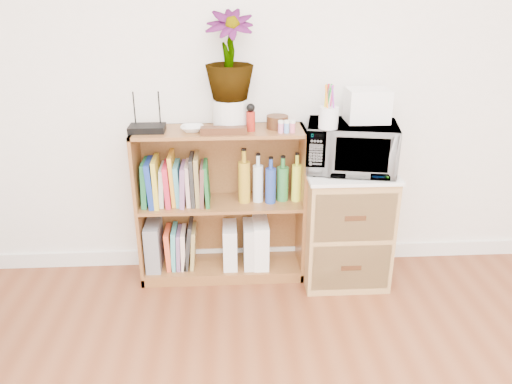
{
  "coord_description": "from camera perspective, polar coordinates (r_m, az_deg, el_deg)",
  "views": [
    {
      "loc": [
        -0.3,
        -0.68,
        1.71
      ],
      "look_at": [
        -0.15,
        1.95,
        0.62
      ],
      "focal_mm": 35.0,
      "sensor_mm": 36.0,
      "label": 1
    }
  ],
  "objects": [
    {
      "name": "trinket_box",
      "position": [
        2.78,
        -3.7,
        7.01
      ],
      "size": [
        0.26,
        0.06,
        0.04
      ],
      "primitive_type": "cube",
      "color": "#3B1C10",
      "rests_on": "bookshelf"
    },
    {
      "name": "liquor_bottles",
      "position": [
        2.99,
        2.17,
        1.64
      ],
      "size": [
        0.45,
        0.07,
        0.32
      ],
      "color": "gold",
      "rests_on": "bookshelf"
    },
    {
      "name": "paint_jars",
      "position": [
        2.81,
        3.52,
        7.26
      ],
      "size": [
        0.1,
        0.04,
        0.05
      ],
      "primitive_type": "cube",
      "color": "pink",
      "rests_on": "bookshelf"
    },
    {
      "name": "skirting_board",
      "position": [
        3.37,
        2.24,
        -7.03
      ],
      "size": [
        4.0,
        0.02,
        0.1
      ],
      "primitive_type": "cube",
      "color": "white",
      "rests_on": "ground"
    },
    {
      "name": "plant_pot",
      "position": [
        2.88,
        -2.95,
        8.88
      ],
      "size": [
        0.2,
        0.2,
        0.17
      ],
      "primitive_type": "cylinder",
      "color": "silver",
      "rests_on": "bookshelf"
    },
    {
      "name": "wicker_unit",
      "position": [
        3.11,
        10.08,
        -3.85
      ],
      "size": [
        0.5,
        0.45,
        0.7
      ],
      "primitive_type": "cube",
      "color": "#9E7542",
      "rests_on": "ground"
    },
    {
      "name": "microwave",
      "position": [
        2.91,
        10.8,
        5.07
      ],
      "size": [
        0.56,
        0.43,
        0.28
      ],
      "primitive_type": "imported",
      "rotation": [
        0.0,
        0.0,
        -0.19
      ],
      "color": "silver",
      "rests_on": "wicker_unit"
    },
    {
      "name": "magazine_holder_right",
      "position": [
        3.15,
        0.53,
        -5.82
      ],
      "size": [
        0.09,
        0.23,
        0.29
      ],
      "primitive_type": "cube",
      "color": "white",
      "rests_on": "bookshelf"
    },
    {
      "name": "magazine_holder_mid",
      "position": [
        3.15,
        -0.64,
        -5.97
      ],
      "size": [
        0.09,
        0.22,
        0.28
      ],
      "primitive_type": "cube",
      "color": "silver",
      "rests_on": "bookshelf"
    },
    {
      "name": "cookbooks",
      "position": [
        3.0,
        -9.19,
        1.13
      ],
      "size": [
        0.4,
        0.2,
        0.31
      ],
      "color": "#1B6838",
      "rests_on": "bookshelf"
    },
    {
      "name": "magazine_holder_left",
      "position": [
        3.15,
        -2.99,
        -6.07
      ],
      "size": [
        0.09,
        0.22,
        0.27
      ],
      "primitive_type": "cube",
      "color": "white",
      "rests_on": "bookshelf"
    },
    {
      "name": "kokeshi_doll",
      "position": [
        2.83,
        -0.6,
        8.08
      ],
      "size": [
        0.05,
        0.05,
        0.11
      ],
      "primitive_type": "cylinder",
      "color": "maroon",
      "rests_on": "bookshelf"
    },
    {
      "name": "bookshelf",
      "position": [
        3.04,
        -3.97,
        -1.53
      ],
      "size": [
        1.0,
        0.3,
        0.95
      ],
      "primitive_type": "cube",
      "color": "brown",
      "rests_on": "ground"
    },
    {
      "name": "white_bowl",
      "position": [
        2.85,
        -7.31,
        7.2
      ],
      "size": [
        0.13,
        0.13,
        0.03
      ],
      "primitive_type": "imported",
      "color": "white",
      "rests_on": "bookshelf"
    },
    {
      "name": "small_appliance",
      "position": [
        2.92,
        12.58,
        9.66
      ],
      "size": [
        0.23,
        0.19,
        0.18
      ],
      "primitive_type": "cube",
      "color": "white",
      "rests_on": "microwave"
    },
    {
      "name": "lower_books",
      "position": [
        3.18,
        -8.55,
        -6.17
      ],
      "size": [
        0.19,
        0.19,
        0.29
      ],
      "color": "#EF502A",
      "rests_on": "bookshelf"
    },
    {
      "name": "router",
      "position": [
        2.89,
        -12.34,
        7.11
      ],
      "size": [
        0.2,
        0.14,
        0.04
      ],
      "primitive_type": "cube",
      "color": "black",
      "rests_on": "bookshelf"
    },
    {
      "name": "pen_cup",
      "position": [
        2.74,
        8.28,
        8.42
      ],
      "size": [
        0.11,
        0.11,
        0.12
      ],
      "primitive_type": "cylinder",
      "color": "silver",
      "rests_on": "microwave"
    },
    {
      "name": "file_box",
      "position": [
        3.19,
        -11.56,
        -5.89
      ],
      "size": [
        0.09,
        0.24,
        0.3
      ],
      "primitive_type": "cube",
      "color": "gray",
      "rests_on": "bookshelf"
    },
    {
      "name": "wooden_bowl",
      "position": [
        2.89,
        2.46,
        8.0
      ],
      "size": [
        0.13,
        0.13,
        0.07
      ],
      "primitive_type": "cylinder",
      "color": "#3D1C10",
      "rests_on": "bookshelf"
    },
    {
      "name": "potted_plant",
      "position": [
        2.82,
        -3.09,
        15.29
      ],
      "size": [
        0.27,
        0.27,
        0.48
      ],
      "primitive_type": "imported",
      "color": "#31772F",
      "rests_on": "plant_pot"
    }
  ]
}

